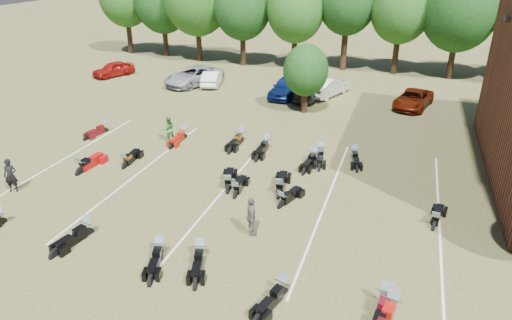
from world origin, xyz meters
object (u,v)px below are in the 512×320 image
at_px(person_black, 11,176).
at_px(motorcycle_3, 200,259).
at_px(car_0, 113,69).
at_px(motorcycle_0, 2,225).
at_px(motorcycle_7, 81,173).
at_px(car_4, 286,87).
at_px(person_grey, 251,217).
at_px(motorcycle_14, 105,132).
at_px(person_green, 169,129).

relative_size(person_black, motorcycle_3, 0.80).
xyz_separation_m(car_0, motorcycle_0, (10.40, -23.43, -0.67)).
distance_m(motorcycle_3, motorcycle_7, 10.27).
xyz_separation_m(car_4, motorcycle_7, (-6.61, -17.00, -0.79)).
bearing_deg(car_4, motorcycle_0, -102.02).
bearing_deg(motorcycle_3, person_grey, 40.59).
relative_size(car_0, person_grey, 2.29).
height_order(person_grey, motorcycle_3, person_grey).
relative_size(motorcycle_3, motorcycle_14, 1.04).
distance_m(car_0, motorcycle_7, 20.97).
height_order(person_black, person_grey, person_grey).
relative_size(car_4, person_green, 2.88).
height_order(car_4, person_black, person_black).
xyz_separation_m(car_4, motorcycle_14, (-9.10, -11.43, -0.79)).
bearing_deg(motorcycle_3, motorcycle_7, 134.20).
relative_size(car_0, person_black, 2.31).
bearing_deg(person_black, motorcycle_7, 30.63).
xyz_separation_m(person_black, motorcycle_14, (-0.66, 8.25, -0.86)).
height_order(motorcycle_0, motorcycle_14, motorcycle_0).
height_order(car_0, motorcycle_7, car_0).
height_order(car_0, person_green, person_green).
relative_size(motorcycle_7, motorcycle_14, 1.20).
bearing_deg(person_green, motorcycle_0, 37.34).
bearing_deg(motorcycle_0, person_black, 116.09).
bearing_deg(car_0, motorcycle_7, -35.55).
bearing_deg(motorcycle_0, car_0, 104.79).
bearing_deg(motorcycle_14, person_black, -76.05).
bearing_deg(motorcycle_3, car_0, 111.88).
bearing_deg(person_grey, motorcycle_7, 50.49).
height_order(person_green, person_grey, person_grey).
bearing_deg(motorcycle_14, person_grey, -22.56).
distance_m(person_green, motorcycle_14, 4.86).
bearing_deg(person_green, motorcycle_7, 26.79).
bearing_deg(motorcycle_0, motorcycle_14, 93.73).
bearing_deg(person_black, person_green, 38.09).
height_order(person_green, motorcycle_3, person_green).
bearing_deg(car_0, car_4, 20.67).
relative_size(car_0, motorcycle_3, 1.84).
bearing_deg(person_green, car_0, -85.43).
height_order(person_green, motorcycle_7, person_green).
relative_size(person_black, motorcycle_0, 0.81).
distance_m(car_4, person_green, 12.29).
distance_m(car_0, car_4, 17.07).
relative_size(person_green, motorcycle_14, 0.78).
height_order(person_black, person_green, person_black).
distance_m(person_green, motorcycle_0, 11.01).
distance_m(person_grey, motorcycle_3, 2.70).
height_order(person_grey, motorcycle_7, person_grey).
relative_size(motorcycle_3, motorcycle_7, 0.86).
bearing_deg(motorcycle_7, person_grey, 170.00).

